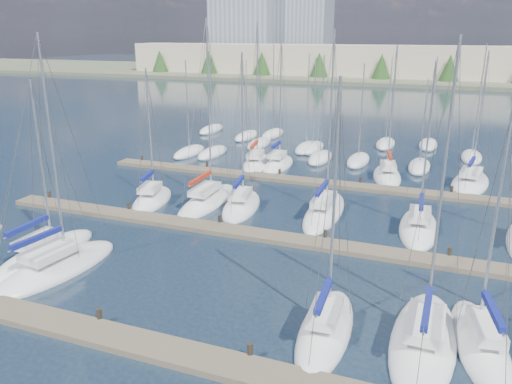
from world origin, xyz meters
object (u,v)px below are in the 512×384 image
(sailboat_c, at_px, (57,267))
(sailboat_o, at_px, (278,164))
(sailboat_l, at_px, (418,228))
(sailboat_n, at_px, (256,163))
(sailboat_h, at_px, (152,200))
(sailboat_f, at_px, (480,344))
(sailboat_d, at_px, (325,329))
(sailboat_q, at_px, (470,183))
(sailboat_p, at_px, (387,176))
(sailboat_b, at_px, (45,254))
(sailboat_i, at_px, (207,201))
(sailboat_j, at_px, (241,206))
(sailboat_k, at_px, (324,212))
(sailboat_e, at_px, (424,340))

(sailboat_c, relative_size, sailboat_o, 1.05)
(sailboat_l, xyz_separation_m, sailboat_o, (-15.39, 13.53, 0.02))
(sailboat_n, xyz_separation_m, sailboat_o, (2.32, 0.57, -0.00))
(sailboat_h, xyz_separation_m, sailboat_n, (3.91, 14.50, 0.02))
(sailboat_l, bearing_deg, sailboat_h, -178.67)
(sailboat_f, height_order, sailboat_n, sailboat_n)
(sailboat_h, distance_m, sailboat_d, 22.92)
(sailboat_q, distance_m, sailboat_o, 19.16)
(sailboat_p, distance_m, sailboat_b, 32.20)
(sailboat_i, distance_m, sailboat_h, 4.77)
(sailboat_j, xyz_separation_m, sailboat_o, (-1.48, 13.77, 0.01))
(sailboat_p, xyz_separation_m, sailboat_h, (-17.76, -14.67, -0.01))
(sailboat_i, bearing_deg, sailboat_o, 81.78)
(sailboat_f, bearing_deg, sailboat_h, 143.87)
(sailboat_p, height_order, sailboat_q, sailboat_p)
(sailboat_p, bearing_deg, sailboat_d, -99.17)
(sailboat_p, distance_m, sailboat_k, 12.75)
(sailboat_k, bearing_deg, sailboat_q, 47.19)
(sailboat_j, xyz_separation_m, sailboat_k, (6.69, 1.08, 0.00))
(sailboat_f, distance_m, sailboat_d, 7.04)
(sailboat_n, bearing_deg, sailboat_k, -59.91)
(sailboat_l, height_order, sailboat_d, sailboat_d)
(sailboat_k, bearing_deg, sailboat_i, -176.16)
(sailboat_l, height_order, sailboat_o, sailboat_o)
(sailboat_o, bearing_deg, sailboat_k, -60.35)
(sailboat_b, xyz_separation_m, sailboat_f, (25.77, -0.50, 0.01))
(sailboat_i, height_order, sailboat_h, sailboat_i)
(sailboat_f, bearing_deg, sailboat_c, 171.71)
(sailboat_i, height_order, sailboat_n, sailboat_i)
(sailboat_p, relative_size, sailboat_k, 0.91)
(sailboat_j, height_order, sailboat_d, sailboat_j)
(sailboat_b, bearing_deg, sailboat_d, -5.71)
(sailboat_i, relative_size, sailboat_c, 1.07)
(sailboat_q, xyz_separation_m, sailboat_o, (-19.16, 0.04, 0.02))
(sailboat_i, distance_m, sailboat_e, 23.21)
(sailboat_p, bearing_deg, sailboat_h, -150.82)
(sailboat_h, relative_size, sailboat_q, 0.91)
(sailboat_n, bearing_deg, sailboat_c, -105.60)
(sailboat_d, bearing_deg, sailboat_l, 75.40)
(sailboat_h, relative_size, sailboat_l, 0.93)
(sailboat_h, distance_m, sailboat_f, 28.12)
(sailboat_h, relative_size, sailboat_d, 0.92)
(sailboat_k, relative_size, sailboat_q, 1.14)
(sailboat_e, height_order, sailboat_q, sailboat_e)
(sailboat_e, distance_m, sailboat_o, 32.56)
(sailboat_b, xyz_separation_m, sailboat_e, (23.32, -1.11, 0.01))
(sailboat_h, xyz_separation_m, sailboat_l, (21.62, 1.54, -0.00))
(sailboat_b, bearing_deg, sailboat_h, 87.52)
(sailboat_q, bearing_deg, sailboat_j, -133.57)
(sailboat_p, distance_m, sailboat_d, 28.40)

